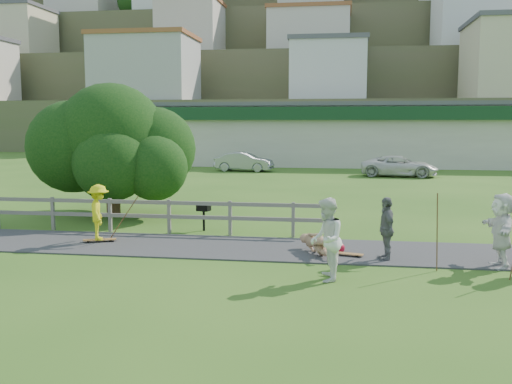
# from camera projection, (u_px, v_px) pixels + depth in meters

# --- Properties ---
(ground) EXTENTS (260.00, 260.00, 0.00)m
(ground) POSITION_uv_depth(u_px,v_px,m) (206.00, 260.00, 14.84)
(ground) COLOR #315E1A
(ground) RESTS_ON ground
(path) EXTENTS (34.00, 3.00, 0.04)m
(path) POSITION_uv_depth(u_px,v_px,m) (218.00, 247.00, 16.31)
(path) COLOR #313133
(path) RESTS_ON ground
(fence) EXTENTS (15.05, 0.10, 1.10)m
(fence) POSITION_uv_depth(u_px,v_px,m) (92.00, 209.00, 18.68)
(fence) COLOR slate
(fence) RESTS_ON ground
(strip_mall) EXTENTS (32.50, 10.75, 5.10)m
(strip_mall) POSITION_uv_depth(u_px,v_px,m) (349.00, 133.00, 48.20)
(strip_mall) COLOR beige
(strip_mall) RESTS_ON ground
(hillside) EXTENTS (220.00, 67.00, 47.50)m
(hillside) POSITION_uv_depth(u_px,v_px,m) (325.00, 61.00, 102.65)
(hillside) COLOR #586038
(hillside) RESTS_ON ground
(skater_rider) EXTENTS (0.99, 1.22, 1.65)m
(skater_rider) POSITION_uv_depth(u_px,v_px,m) (99.00, 216.00, 16.82)
(skater_rider) COLOR yellow
(skater_rider) RESTS_ON ground
(skater_fallen) EXTENTS (1.70, 1.12, 0.62)m
(skater_fallen) POSITION_uv_depth(u_px,v_px,m) (317.00, 244.00, 15.35)
(skater_fallen) COLOR #A97E5D
(skater_fallen) RESTS_ON ground
(spectator_a) EXTENTS (0.74, 0.94, 1.89)m
(spectator_a) POSITION_uv_depth(u_px,v_px,m) (326.00, 240.00, 12.82)
(spectator_a) COLOR white
(spectator_a) RESTS_ON ground
(spectator_b) EXTENTS (0.57, 1.03, 1.66)m
(spectator_b) POSITION_uv_depth(u_px,v_px,m) (386.00, 229.00, 14.70)
(spectator_b) COLOR slate
(spectator_b) RESTS_ON ground
(spectator_d) EXTENTS (0.58, 1.73, 1.86)m
(spectator_d) POSITION_uv_depth(u_px,v_px,m) (501.00, 231.00, 13.96)
(spectator_d) COLOR white
(spectator_d) RESTS_ON ground
(car_silver) EXTENTS (4.32, 1.93, 1.38)m
(car_silver) POSITION_uv_depth(u_px,v_px,m) (244.00, 162.00, 41.21)
(car_silver) COLOR #919498
(car_silver) RESTS_ON ground
(car_white) EXTENTS (5.09, 2.71, 1.36)m
(car_white) POSITION_uv_depth(u_px,v_px,m) (399.00, 166.00, 37.22)
(car_white) COLOR silver
(car_white) RESTS_ON ground
(tree) EXTENTS (6.66, 6.66, 3.72)m
(tree) POSITION_uv_depth(u_px,v_px,m) (112.00, 167.00, 21.75)
(tree) COLOR black
(tree) RESTS_ON ground
(bbq) EXTENTS (0.46, 0.39, 0.88)m
(bbq) POSITION_uv_depth(u_px,v_px,m) (204.00, 218.00, 18.78)
(bbq) COLOR black
(bbq) RESTS_ON ground
(longboard_rider) EXTENTS (0.98, 0.56, 0.11)m
(longboard_rider) POSITION_uv_depth(u_px,v_px,m) (100.00, 241.00, 16.92)
(longboard_rider) COLOR brown
(longboard_rider) RESTS_ON ground
(longboard_fallen) EXTENTS (0.89, 0.43, 0.10)m
(longboard_fallen) POSITION_uv_depth(u_px,v_px,m) (347.00, 255.00, 15.16)
(longboard_fallen) COLOR brown
(longboard_fallen) RESTS_ON ground
(helmet) EXTENTS (0.29, 0.29, 0.29)m
(helmet) POSITION_uv_depth(u_px,v_px,m) (340.00, 248.00, 15.62)
(helmet) COLOR red
(helmet) RESTS_ON ground
(pole_rider) EXTENTS (0.03, 0.03, 1.67)m
(pole_rider) POSITION_uv_depth(u_px,v_px,m) (123.00, 214.00, 17.12)
(pole_rider) COLOR brown
(pole_rider) RESTS_ON ground
(pole_spec_left) EXTENTS (0.03, 0.03, 1.90)m
(pole_spec_left) POSITION_uv_depth(u_px,v_px,m) (437.00, 232.00, 13.64)
(pole_spec_left) COLOR brown
(pole_spec_left) RESTS_ON ground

